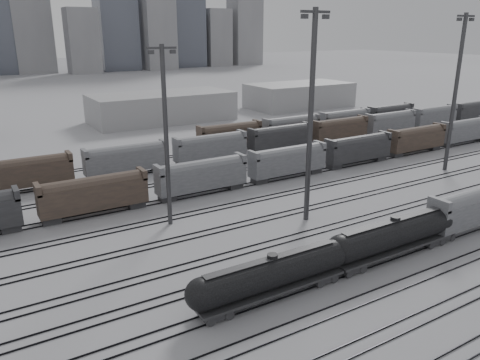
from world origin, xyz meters
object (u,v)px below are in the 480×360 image
hopper_car_a (474,206)px  light_mast_c (311,114)px  tank_car_a (272,274)px  tank_car_b (394,235)px

hopper_car_a → light_mast_c: light_mast_c is taller
tank_car_a → light_mast_c: 24.24m
tank_car_a → light_mast_c: light_mast_c is taller
tank_car_a → tank_car_b: size_ratio=0.94×
tank_car_a → hopper_car_a: (31.94, 0.00, 0.76)m
tank_car_a → light_mast_c: (15.62, 14.02, 12.13)m
tank_car_b → light_mast_c: 18.49m
tank_car_b → tank_car_a: bearing=-180.0°
tank_car_b → hopper_car_a: bearing=0.0°
tank_car_a → tank_car_b: (16.97, 0.00, 0.15)m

